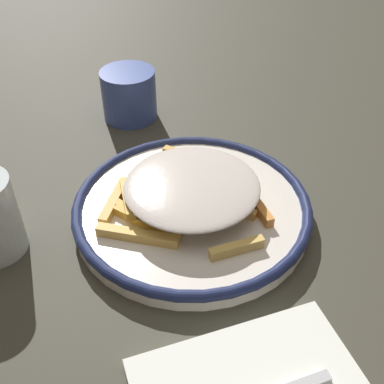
# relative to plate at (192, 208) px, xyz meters

# --- Properties ---
(ground_plane) EXTENTS (2.60, 2.60, 0.00)m
(ground_plane) POSITION_rel_plate_xyz_m (0.00, 0.00, -0.01)
(ground_plane) COLOR #3D3C31
(plate) EXTENTS (0.29, 0.29, 0.03)m
(plate) POSITION_rel_plate_xyz_m (0.00, 0.00, 0.00)
(plate) COLOR silver
(plate) RESTS_ON ground_plane
(fries_heap) EXTENTS (0.22, 0.21, 0.04)m
(fries_heap) POSITION_rel_plate_xyz_m (0.00, 0.00, 0.03)
(fries_heap) COLOR #F0C460
(fries_heap) RESTS_ON plate
(coffee_mug) EXTENTS (0.11, 0.09, 0.08)m
(coffee_mug) POSITION_rel_plate_xyz_m (0.26, 0.03, 0.03)
(coffee_mug) COLOR #3C4F9C
(coffee_mug) RESTS_ON ground_plane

